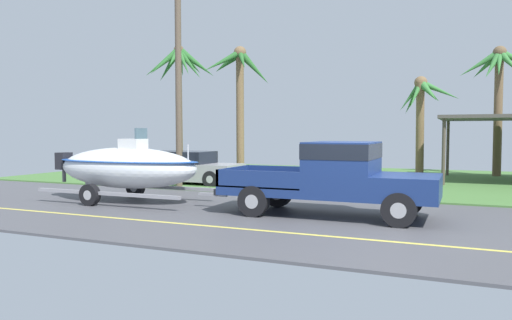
{
  "coord_description": "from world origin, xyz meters",
  "views": [
    {
      "loc": [
        2.22,
        -11.62,
        2.15
      ],
      "look_at": [
        -3.51,
        1.7,
        1.34
      ],
      "focal_mm": 34.25,
      "sensor_mm": 36.0,
      "label": 1
    }
  ],
  "objects_px": {
    "boat_on_trailer": "(126,167)",
    "utility_pole": "(178,77)",
    "palm_tree_near_left": "(498,78)",
    "palm_tree_near_right": "(179,72)",
    "palm_tree_far_left": "(422,105)",
    "pickup_truck_towing": "(341,175)",
    "parked_sedan_near": "(184,168)",
    "palm_tree_far_right": "(240,81)"
  },
  "relations": [
    {
      "from": "palm_tree_near_right",
      "to": "palm_tree_far_right",
      "type": "relative_size",
      "value": 1.05
    },
    {
      "from": "boat_on_trailer",
      "to": "palm_tree_near_left",
      "type": "relative_size",
      "value": 0.98
    },
    {
      "from": "boat_on_trailer",
      "to": "palm_tree_far_left",
      "type": "height_order",
      "value": "palm_tree_far_left"
    },
    {
      "from": "palm_tree_near_right",
      "to": "palm_tree_far_left",
      "type": "relative_size",
      "value": 1.29
    },
    {
      "from": "palm_tree_far_left",
      "to": "parked_sedan_near",
      "type": "bearing_deg",
      "value": -142.49
    },
    {
      "from": "pickup_truck_towing",
      "to": "palm_tree_near_right",
      "type": "height_order",
      "value": "palm_tree_near_right"
    },
    {
      "from": "palm_tree_far_right",
      "to": "pickup_truck_towing",
      "type": "bearing_deg",
      "value": -49.24
    },
    {
      "from": "palm_tree_near_left",
      "to": "palm_tree_near_right",
      "type": "relative_size",
      "value": 1.01
    },
    {
      "from": "pickup_truck_towing",
      "to": "palm_tree_near_right",
      "type": "distance_m",
      "value": 12.8
    },
    {
      "from": "pickup_truck_towing",
      "to": "palm_tree_near_left",
      "type": "distance_m",
      "value": 15.29
    },
    {
      "from": "palm_tree_near_left",
      "to": "utility_pole",
      "type": "xyz_separation_m",
      "value": [
        -11.55,
        -10.37,
        -0.53
      ]
    },
    {
      "from": "palm_tree_near_right",
      "to": "palm_tree_far_right",
      "type": "bearing_deg",
      "value": -3.52
    },
    {
      "from": "palm_tree_far_left",
      "to": "palm_tree_near_left",
      "type": "bearing_deg",
      "value": 31.41
    },
    {
      "from": "palm_tree_far_right",
      "to": "palm_tree_near_left",
      "type": "bearing_deg",
      "value": 32.8
    },
    {
      "from": "palm_tree_near_left",
      "to": "palm_tree_far_right",
      "type": "distance_m",
      "value": 12.64
    },
    {
      "from": "boat_on_trailer",
      "to": "parked_sedan_near",
      "type": "relative_size",
      "value": 1.3
    },
    {
      "from": "palm_tree_near_left",
      "to": "palm_tree_near_right",
      "type": "distance_m",
      "value": 15.36
    },
    {
      "from": "palm_tree_near_right",
      "to": "pickup_truck_towing",
      "type": "bearing_deg",
      "value": -38.25
    },
    {
      "from": "pickup_truck_towing",
      "to": "palm_tree_far_right",
      "type": "distance_m",
      "value": 10.26
    },
    {
      "from": "utility_pole",
      "to": "boat_on_trailer",
      "type": "bearing_deg",
      "value": -82.77
    },
    {
      "from": "pickup_truck_towing",
      "to": "boat_on_trailer",
      "type": "xyz_separation_m",
      "value": [
        -6.77,
        -0.0,
        0.02
      ]
    },
    {
      "from": "parked_sedan_near",
      "to": "utility_pole",
      "type": "height_order",
      "value": "utility_pole"
    },
    {
      "from": "pickup_truck_towing",
      "to": "utility_pole",
      "type": "xyz_separation_m",
      "value": [
        -7.26,
        3.81,
        3.23
      ]
    },
    {
      "from": "pickup_truck_towing",
      "to": "parked_sedan_near",
      "type": "distance_m",
      "value": 9.56
    },
    {
      "from": "palm_tree_near_left",
      "to": "palm_tree_near_right",
      "type": "xyz_separation_m",
      "value": [
        -13.85,
        -6.64,
        0.19
      ]
    },
    {
      "from": "boat_on_trailer",
      "to": "palm_tree_near_right",
      "type": "distance_m",
      "value": 8.94
    },
    {
      "from": "boat_on_trailer",
      "to": "utility_pole",
      "type": "bearing_deg",
      "value": 97.23
    },
    {
      "from": "palm_tree_far_right",
      "to": "parked_sedan_near",
      "type": "bearing_deg",
      "value": -128.59
    },
    {
      "from": "palm_tree_near_left",
      "to": "palm_tree_near_right",
      "type": "bearing_deg",
      "value": -154.37
    },
    {
      "from": "pickup_truck_towing",
      "to": "palm_tree_far_left",
      "type": "relative_size",
      "value": 1.18
    },
    {
      "from": "palm_tree_near_left",
      "to": "palm_tree_far_right",
      "type": "bearing_deg",
      "value": -147.2
    },
    {
      "from": "pickup_truck_towing",
      "to": "palm_tree_far_left",
      "type": "height_order",
      "value": "palm_tree_far_left"
    },
    {
      "from": "palm_tree_near_right",
      "to": "palm_tree_far_left",
      "type": "xyz_separation_m",
      "value": [
        10.54,
        4.62,
        -1.52
      ]
    },
    {
      "from": "pickup_truck_towing",
      "to": "parked_sedan_near",
      "type": "xyz_separation_m",
      "value": [
        -7.94,
        5.3,
        -0.39
      ]
    },
    {
      "from": "pickup_truck_towing",
      "to": "boat_on_trailer",
      "type": "bearing_deg",
      "value": -180.0
    },
    {
      "from": "palm_tree_far_right",
      "to": "palm_tree_near_right",
      "type": "bearing_deg",
      "value": 176.48
    },
    {
      "from": "pickup_truck_towing",
      "to": "parked_sedan_near",
      "type": "bearing_deg",
      "value": 146.27
    },
    {
      "from": "parked_sedan_near",
      "to": "palm_tree_near_left",
      "type": "relative_size",
      "value": 0.76
    },
    {
      "from": "palm_tree_near_left",
      "to": "palm_tree_far_left",
      "type": "height_order",
      "value": "palm_tree_near_left"
    },
    {
      "from": "palm_tree_near_left",
      "to": "palm_tree_far_right",
      "type": "relative_size",
      "value": 1.06
    },
    {
      "from": "palm_tree_far_left",
      "to": "palm_tree_far_right",
      "type": "bearing_deg",
      "value": -146.58
    },
    {
      "from": "parked_sedan_near",
      "to": "palm_tree_far_left",
      "type": "height_order",
      "value": "palm_tree_far_left"
    }
  ]
}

